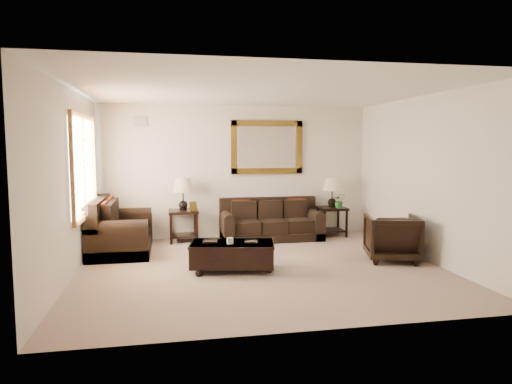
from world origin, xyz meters
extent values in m
cube|color=gray|center=(0.00, 0.00, 0.00)|extent=(5.50, 5.00, 0.01)
cube|color=white|center=(0.00, 0.00, 2.70)|extent=(5.50, 5.00, 0.01)
cube|color=beige|center=(0.00, 2.50, 1.35)|extent=(5.50, 0.01, 2.70)
cube|color=beige|center=(0.00, -2.50, 1.35)|extent=(5.50, 0.01, 2.70)
cube|color=beige|center=(-2.75, 0.00, 1.35)|extent=(0.01, 5.00, 2.70)
cube|color=beige|center=(2.75, 0.00, 1.35)|extent=(0.01, 5.00, 2.70)
cube|color=white|center=(-2.73, 0.90, 1.55)|extent=(0.01, 1.80, 1.50)
cube|color=brown|center=(-2.70, 0.90, 2.34)|extent=(0.06, 1.96, 0.08)
cube|color=brown|center=(-2.70, 0.90, 0.76)|extent=(0.06, 1.96, 0.08)
cube|color=brown|center=(-2.70, -0.04, 1.55)|extent=(0.06, 0.08, 1.50)
cube|color=brown|center=(-2.70, 1.84, 1.55)|extent=(0.06, 0.08, 1.50)
cube|color=brown|center=(-2.70, 0.90, 1.55)|extent=(0.05, 0.05, 1.50)
cube|color=#49330E|center=(0.63, 2.46, 1.85)|extent=(1.50, 0.06, 1.10)
cube|color=white|center=(0.63, 2.48, 1.85)|extent=(1.26, 0.01, 0.86)
cube|color=#999999|center=(-1.90, 2.48, 2.35)|extent=(0.25, 0.02, 0.18)
cube|color=black|center=(0.63, 2.05, 0.08)|extent=(2.00, 0.86, 0.16)
cube|color=black|center=(0.63, 2.38, 0.61)|extent=(2.00, 0.20, 0.41)
cube|color=black|center=(0.10, 2.03, 0.29)|extent=(0.51, 0.71, 0.25)
cube|color=black|center=(0.63, 2.03, 0.29)|extent=(0.51, 0.71, 0.25)
cube|color=black|center=(1.17, 2.03, 0.29)|extent=(0.51, 0.71, 0.25)
cube|color=black|center=(-0.27, 2.05, 0.24)|extent=(0.20, 0.86, 0.48)
cylinder|color=black|center=(-0.27, 2.05, 0.48)|extent=(0.20, 0.85, 0.20)
cube|color=black|center=(1.53, 2.05, 0.24)|extent=(0.20, 0.86, 0.48)
cylinder|color=black|center=(1.53, 2.05, 0.48)|extent=(0.20, 0.85, 0.20)
cube|color=#5C240C|center=(0.05, 2.21, 0.61)|extent=(0.38, 0.17, 0.39)
cube|color=#5C240C|center=(1.22, 2.21, 0.61)|extent=(0.38, 0.17, 0.39)
cube|color=black|center=(-2.22, 1.49, 0.10)|extent=(1.02, 1.71, 0.19)
cube|color=black|center=(-2.61, 1.49, 0.72)|extent=(0.24, 1.71, 0.48)
cube|color=black|center=(-2.20, 1.18, 0.34)|extent=(0.83, 0.60, 0.29)
cube|color=black|center=(-2.20, 1.80, 0.34)|extent=(0.83, 0.60, 0.29)
cube|color=black|center=(-2.22, 0.75, 0.28)|extent=(1.02, 0.24, 0.57)
cylinder|color=black|center=(-2.22, 0.75, 0.57)|extent=(1.00, 0.24, 0.24)
cube|color=black|center=(-2.22, 2.23, 0.28)|extent=(1.02, 0.24, 0.57)
cylinder|color=black|center=(-2.22, 2.23, 0.57)|extent=(1.00, 0.24, 0.24)
cube|color=#5C240C|center=(-2.41, 1.13, 0.72)|extent=(0.20, 0.45, 0.46)
cube|color=#5C240C|center=(-2.41, 1.85, 0.72)|extent=(0.20, 0.45, 0.46)
cube|color=black|center=(-1.11, 2.17, 0.60)|extent=(0.57, 0.57, 0.05)
cube|color=black|center=(-1.11, 2.17, 0.12)|extent=(0.48, 0.48, 0.03)
cylinder|color=black|center=(-1.35, 1.93, 0.29)|extent=(0.05, 0.05, 0.57)
cylinder|color=black|center=(-0.86, 1.93, 0.29)|extent=(0.05, 0.05, 0.57)
cylinder|color=black|center=(-1.35, 2.42, 0.29)|extent=(0.05, 0.05, 0.57)
cylinder|color=black|center=(-0.86, 2.42, 0.29)|extent=(0.05, 0.05, 0.57)
sphere|color=black|center=(-1.11, 2.17, 0.73)|extent=(0.18, 0.18, 0.18)
cylinder|color=black|center=(-1.11, 2.17, 0.91)|extent=(0.02, 0.02, 0.37)
cone|color=tan|center=(-1.11, 2.17, 1.12)|extent=(0.39, 0.39, 0.27)
cube|color=#49330E|center=(-0.92, 2.07, 0.71)|extent=(0.16, 0.10, 0.18)
cube|color=black|center=(1.96, 2.18, 0.58)|extent=(0.55, 0.55, 0.05)
cube|color=black|center=(1.96, 2.18, 0.12)|extent=(0.47, 0.47, 0.03)
cylinder|color=black|center=(1.72, 1.95, 0.28)|extent=(0.05, 0.05, 0.55)
cylinder|color=black|center=(2.20, 1.95, 0.28)|extent=(0.05, 0.05, 0.55)
cylinder|color=black|center=(1.72, 2.42, 0.28)|extent=(0.05, 0.05, 0.55)
cylinder|color=black|center=(2.20, 2.42, 0.28)|extent=(0.05, 0.05, 0.55)
sphere|color=black|center=(1.96, 2.18, 0.71)|extent=(0.17, 0.17, 0.17)
cylinder|color=black|center=(1.96, 2.18, 0.89)|extent=(0.02, 0.02, 0.36)
cone|color=tan|center=(1.96, 2.18, 1.09)|extent=(0.38, 0.38, 0.26)
sphere|color=black|center=(-0.97, -0.31, 0.05)|extent=(0.11, 0.11, 0.11)
sphere|color=black|center=(0.07, -0.31, 0.05)|extent=(0.11, 0.11, 0.11)
sphere|color=black|center=(-0.97, 0.16, 0.05)|extent=(0.11, 0.11, 0.11)
sphere|color=black|center=(0.07, 0.16, 0.05)|extent=(0.11, 0.11, 0.11)
cube|color=black|center=(-0.45, -0.08, 0.25)|extent=(1.33, 0.88, 0.35)
cube|color=black|center=(-0.45, -0.08, 0.41)|extent=(1.36, 0.90, 0.04)
cube|color=black|center=(-0.78, -0.03, 0.44)|extent=(0.23, 0.18, 0.03)
cube|color=black|center=(-0.17, -0.12, 0.44)|extent=(0.21, 0.17, 0.02)
cube|color=white|center=(-0.50, -0.17, 0.47)|extent=(0.09, 0.06, 0.09)
imported|color=black|center=(2.20, 0.02, 0.42)|extent=(0.99, 0.95, 0.83)
imported|color=#275E20|center=(2.08, 2.08, 0.72)|extent=(0.33, 0.35, 0.23)
camera|label=1|loc=(-1.38, -6.78, 1.87)|focal=32.00mm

